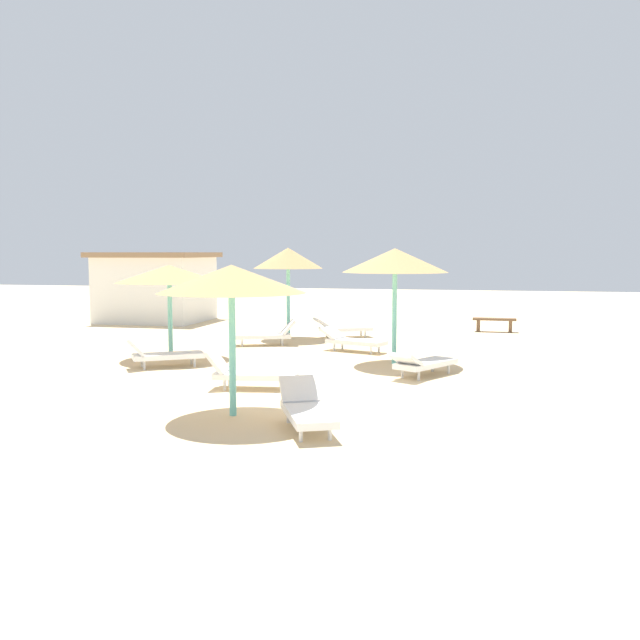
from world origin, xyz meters
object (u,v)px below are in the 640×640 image
parasol_2 (288,259)px  bench_0 (494,322)px  lounger_0 (249,373)px  lounger_6 (352,340)px  lounger_3 (162,354)px  parasol_0 (232,280)px  lounger_5 (307,409)px  beach_cabana (156,286)px  parasol_3 (169,274)px  lounger_2 (267,335)px  parasol_1 (395,261)px  lounger_1 (422,363)px  lounger_7 (342,328)px

parasol_2 → bench_0: 7.78m
lounger_0 → lounger_6: 5.98m
lounger_0 → lounger_3: lounger_0 is taller
lounger_6 → parasol_0: bearing=-94.0°
lounger_5 → beach_cabana: bearing=123.2°
lounger_3 → bench_0: (8.00, 9.78, 0.02)m
bench_0 → lounger_6: bearing=-123.8°
lounger_6 → beach_cabana: bearing=143.8°
parasol_3 → lounger_6: size_ratio=1.40×
lounger_2 → lounger_6: lounger_2 is taller
parasol_1 → lounger_2: size_ratio=1.47×
parasol_1 → lounger_1: (0.86, -1.74, -2.28)m
lounger_3 → lounger_6: 5.52m
lounger_1 → bench_0: bearing=79.9°
parasol_3 → lounger_6: 5.39m
parasol_2 → parasol_3: size_ratio=1.05×
parasol_3 → lounger_1: 7.16m
parasol_3 → lounger_0: (3.41, -3.59, -1.90)m
parasol_0 → parasol_3: size_ratio=0.92×
lounger_6 → lounger_7: 3.30m
lounger_6 → bench_0: (4.00, 5.98, 0.03)m
parasol_2 → lounger_5: bearing=-73.0°
lounger_5 → beach_cabana: 18.80m
parasol_0 → parasol_3: parasol_0 is taller
lounger_1 → lounger_3: bearing=-178.7°
parasol_0 → lounger_7: (-0.36, 11.38, -2.03)m
parasol_0 → parasol_2: size_ratio=0.88×
parasol_2 → lounger_6: bearing=-44.0°
parasol_0 → lounger_7: 11.56m
lounger_2 → lounger_7: 3.05m
lounger_0 → bench_0: (5.08, 11.87, 0.02)m
parasol_2 → lounger_2: parasol_2 is taller
parasol_1 → parasol_2: bearing=132.2°
lounger_2 → lounger_7: lounger_2 is taller
lounger_6 → lounger_2: bearing=165.4°
parasol_2 → lounger_3: parasol_2 is taller
parasol_0 → parasol_1: size_ratio=0.89×
parasol_1 → bench_0: size_ratio=1.92×
lounger_2 → lounger_6: 2.85m
bench_0 → lounger_2: bearing=-142.1°
parasol_3 → lounger_7: size_ratio=1.42×
parasol_0 → bench_0: (4.58, 14.19, -1.99)m
lounger_3 → lounger_7: size_ratio=0.96×
parasol_0 → lounger_0: bearing=102.1°
lounger_0 → parasol_3: bearing=133.5°
parasol_2 → lounger_6: parasol_2 is taller
lounger_0 → bench_0: lounger_0 is taller
parasol_0 → lounger_7: bearing=91.8°
lounger_6 → lounger_7: size_ratio=1.01×
lounger_1 → lounger_7: lounger_7 is taller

